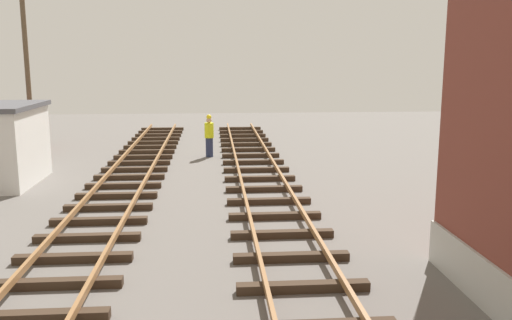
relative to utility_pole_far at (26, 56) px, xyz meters
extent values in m
cube|color=#38281C|center=(10.70, -18.58, -4.31)|extent=(2.50, 0.24, 0.18)
cube|color=#38281C|center=(10.70, -17.02, -4.31)|extent=(2.50, 0.24, 0.18)
cube|color=#38281C|center=(10.70, -15.46, -4.31)|extent=(2.50, 0.24, 0.18)
cube|color=#38281C|center=(10.70, -13.91, -4.31)|extent=(2.50, 0.24, 0.18)
cube|color=#38281C|center=(10.70, -12.35, -4.31)|extent=(2.50, 0.24, 0.18)
cube|color=#38281C|center=(10.70, -10.79, -4.31)|extent=(2.50, 0.24, 0.18)
cube|color=#38281C|center=(10.70, -9.23, -4.31)|extent=(2.50, 0.24, 0.18)
cube|color=#38281C|center=(10.70, -7.67, -4.31)|extent=(2.50, 0.24, 0.18)
cube|color=#38281C|center=(10.70, -6.11, -4.31)|extent=(2.50, 0.24, 0.18)
cube|color=#38281C|center=(10.70, -4.55, -4.31)|extent=(2.50, 0.24, 0.18)
cube|color=#38281C|center=(10.70, -2.99, -4.31)|extent=(2.50, 0.24, 0.18)
cube|color=#38281C|center=(10.70, -1.43, -4.31)|extent=(2.50, 0.24, 0.18)
cube|color=#38281C|center=(10.70, 0.13, -4.31)|extent=(2.50, 0.24, 0.18)
cube|color=#38281C|center=(10.70, 1.69, -4.31)|extent=(2.50, 0.24, 0.18)
cube|color=#38281C|center=(10.70, 3.25, -4.31)|extent=(2.50, 0.24, 0.18)
cube|color=#38281C|center=(10.70, 4.81, -4.31)|extent=(2.50, 0.24, 0.18)
cube|color=#38281C|center=(6.05, -19.42, -4.31)|extent=(2.50, 0.24, 0.18)
cube|color=#38281C|center=(6.05, -18.06, -4.31)|extent=(2.50, 0.24, 0.18)
cube|color=#38281C|center=(6.05, -16.71, -4.31)|extent=(2.50, 0.24, 0.18)
cube|color=#38281C|center=(6.05, -15.36, -4.31)|extent=(2.50, 0.24, 0.18)
cube|color=#38281C|center=(6.05, -14.01, -4.31)|extent=(2.50, 0.24, 0.18)
cube|color=#38281C|center=(6.05, -12.66, -4.31)|extent=(2.50, 0.24, 0.18)
cube|color=#38281C|center=(6.05, -11.31, -4.31)|extent=(2.50, 0.24, 0.18)
cube|color=#38281C|center=(6.05, -9.95, -4.31)|extent=(2.50, 0.24, 0.18)
cube|color=#38281C|center=(6.05, -8.60, -4.31)|extent=(2.50, 0.24, 0.18)
cube|color=#38281C|center=(6.05, -7.25, -4.31)|extent=(2.50, 0.24, 0.18)
cube|color=#38281C|center=(6.05, -5.90, -4.31)|extent=(2.50, 0.24, 0.18)
cube|color=#38281C|center=(6.05, -4.55, -4.31)|extent=(2.50, 0.24, 0.18)
cube|color=#38281C|center=(6.05, -3.19, -4.31)|extent=(2.50, 0.24, 0.18)
cube|color=#38281C|center=(6.05, -1.84, -4.31)|extent=(2.50, 0.24, 0.18)
cube|color=#38281C|center=(6.05, -0.49, -4.31)|extent=(2.50, 0.24, 0.18)
cube|color=#38281C|center=(6.05, 0.86, -4.31)|extent=(2.50, 0.24, 0.18)
cube|color=#38281C|center=(6.05, 2.21, -4.31)|extent=(2.50, 0.24, 0.18)
cube|color=#38281C|center=(6.05, 3.56, -4.31)|extent=(2.50, 0.24, 0.18)
cube|color=#38281C|center=(6.05, 4.92, -4.31)|extent=(2.50, 0.24, 0.18)
cylinder|color=black|center=(-0.45, -0.89, -4.08)|extent=(0.64, 0.24, 0.64)
cylinder|color=black|center=(-0.45, -2.69, -4.08)|extent=(0.64, 0.24, 0.64)
cylinder|color=brown|center=(0.00, 0.00, -0.19)|extent=(0.24, 0.24, 8.42)
cylinder|color=#262D4C|center=(8.90, -4.19, -3.98)|extent=(0.32, 0.32, 0.85)
cylinder|color=yellow|center=(8.90, -4.19, -3.23)|extent=(0.40, 0.40, 0.65)
sphere|color=tan|center=(8.90, -4.19, -2.78)|extent=(0.24, 0.24, 0.24)
sphere|color=yellow|center=(8.90, -4.19, -2.64)|extent=(0.22, 0.22, 0.22)
camera|label=1|loc=(9.06, -28.10, -0.10)|focal=38.48mm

